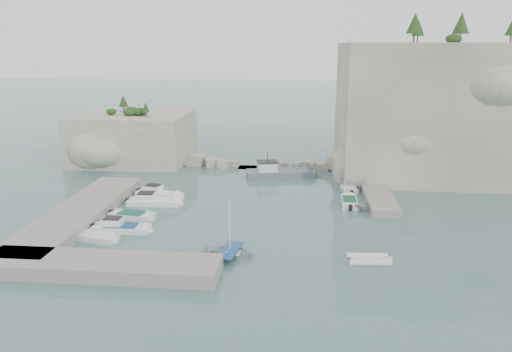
# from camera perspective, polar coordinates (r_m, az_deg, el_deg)

# --- Properties ---
(ground) EXTENTS (400.00, 400.00, 0.00)m
(ground) POSITION_cam_1_polar(r_m,az_deg,el_deg) (49.11, -0.66, -5.17)
(ground) COLOR slate
(ground) RESTS_ON ground
(cliff_east) EXTENTS (26.00, 22.00, 17.00)m
(cliff_east) POSITION_cam_1_polar(r_m,az_deg,el_deg) (71.71, 20.15, 7.28)
(cliff_east) COLOR beige
(cliff_east) RESTS_ON ground
(cliff_terrace) EXTENTS (8.00, 10.00, 2.50)m
(cliff_terrace) POSITION_cam_1_polar(r_m,az_deg,el_deg) (66.25, 12.27, 0.90)
(cliff_terrace) COLOR beige
(cliff_terrace) RESTS_ON ground
(outcrop_west) EXTENTS (16.00, 14.00, 7.00)m
(outcrop_west) POSITION_cam_1_polar(r_m,az_deg,el_deg) (76.32, -13.77, 4.35)
(outcrop_west) COLOR beige
(outcrop_west) RESTS_ON ground
(quay_west) EXTENTS (5.00, 24.00, 1.10)m
(quay_west) POSITION_cam_1_polar(r_m,az_deg,el_deg) (52.53, -19.61, -4.08)
(quay_west) COLOR #9E9689
(quay_west) RESTS_ON ground
(quay_south) EXTENTS (18.00, 4.00, 1.10)m
(quay_south) POSITION_cam_1_polar(r_m,az_deg,el_deg) (40.02, -17.27, -9.83)
(quay_south) COLOR #9E9689
(quay_south) RESTS_ON ground
(ledge_east) EXTENTS (3.00, 16.00, 0.80)m
(ledge_east) POSITION_cam_1_polar(r_m,az_deg,el_deg) (58.87, 13.58, -1.77)
(ledge_east) COLOR #9E9689
(ledge_east) RESTS_ON ground
(breakwater) EXTENTS (28.00, 3.00, 1.40)m
(breakwater) POSITION_cam_1_polar(r_m,az_deg,el_deg) (70.03, 0.42, 1.53)
(breakwater) COLOR beige
(breakwater) RESTS_ON ground
(motorboat_a) EXTENTS (6.26, 3.36, 1.40)m
(motorboat_a) POSITION_cam_1_polar(r_m,az_deg,el_deg) (57.89, -10.97, -2.32)
(motorboat_a) COLOR white
(motorboat_a) RESTS_ON ground
(motorboat_b) EXTENTS (6.33, 2.29, 1.40)m
(motorboat_b) POSITION_cam_1_polar(r_m,az_deg,el_deg) (55.23, -11.53, -3.19)
(motorboat_b) COLOR white
(motorboat_b) RESTS_ON ground
(motorboat_c) EXTENTS (5.10, 2.66, 0.70)m
(motorboat_c) POSITION_cam_1_polar(r_m,az_deg,el_deg) (51.41, -14.02, -4.70)
(motorboat_c) COLOR silver
(motorboat_c) RESTS_ON ground
(motorboat_d) EXTENTS (5.85, 1.75, 1.40)m
(motorboat_d) POSITION_cam_1_polar(r_m,az_deg,el_deg) (48.17, -15.11, -6.12)
(motorboat_d) COLOR white
(motorboat_d) RESTS_ON ground
(motorboat_e) EXTENTS (4.33, 2.63, 0.70)m
(motorboat_e) POSITION_cam_1_polar(r_m,az_deg,el_deg) (46.67, -17.67, -7.00)
(motorboat_e) COLOR silver
(motorboat_e) RESTS_ON ground
(rowboat) EXTENTS (4.52, 3.51, 0.86)m
(rowboat) POSITION_cam_1_polar(r_m,az_deg,el_deg) (41.44, -3.00, -9.10)
(rowboat) COLOR white
(rowboat) RESTS_ON ground
(inflatable_dinghy) EXTENTS (3.73, 2.01, 0.44)m
(inflatable_dinghy) POSITION_cam_1_polar(r_m,az_deg,el_deg) (41.39, 12.76, -9.50)
(inflatable_dinghy) COLOR silver
(inflatable_dinghy) RESTS_ON ground
(tender_east_a) EXTENTS (3.65, 3.42, 1.54)m
(tender_east_a) POSITION_cam_1_polar(r_m,az_deg,el_deg) (53.67, 12.63, -3.78)
(tender_east_a) COLOR silver
(tender_east_a) RESTS_ON ground
(tender_east_b) EXTENTS (1.76, 4.77, 0.70)m
(tender_east_b) POSITION_cam_1_polar(r_m,az_deg,el_deg) (55.14, 10.61, -3.17)
(tender_east_b) COLOR white
(tender_east_b) RESTS_ON ground
(tender_east_c) EXTENTS (2.03, 5.06, 0.70)m
(tender_east_c) POSITION_cam_1_polar(r_m,az_deg,el_deg) (60.40, 10.44, -1.58)
(tender_east_c) COLOR silver
(tender_east_c) RESTS_ON ground
(tender_east_d) EXTENTS (4.52, 3.30, 1.64)m
(tender_east_d) POSITION_cam_1_polar(r_m,az_deg,el_deg) (61.17, 10.60, -1.38)
(tender_east_d) COLOR silver
(tender_east_d) RESTS_ON ground
(work_boat) EXTENTS (10.06, 4.78, 2.20)m
(work_boat) POSITION_cam_1_polar(r_m,az_deg,el_deg) (65.51, 2.82, -0.06)
(work_boat) COLOR slate
(work_boat) RESTS_ON ground
(rowboat_mast) EXTENTS (0.10, 0.10, 4.20)m
(rowboat_mast) POSITION_cam_1_polar(r_m,az_deg,el_deg) (40.48, -3.04, -5.82)
(rowboat_mast) COLOR white
(rowboat_mast) RESTS_ON rowboat
(vegetation) EXTENTS (53.48, 13.88, 13.40)m
(vegetation) POSITION_cam_1_polar(r_m,az_deg,el_deg) (71.49, 16.41, 15.15)
(vegetation) COLOR #1E4219
(vegetation) RESTS_ON ground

